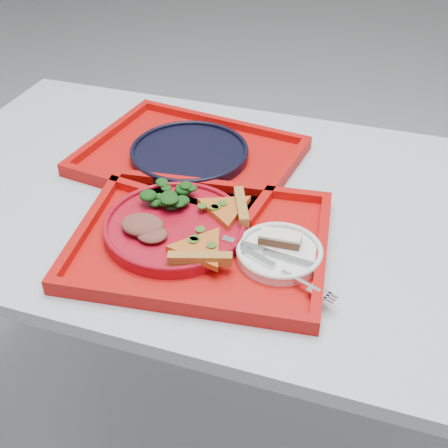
{
  "coord_description": "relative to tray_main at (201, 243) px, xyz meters",
  "views": [
    {
      "loc": [
        0.17,
        -0.89,
        1.41
      ],
      "look_at": [
        -0.08,
        -0.12,
        0.78
      ],
      "focal_mm": 45.0,
      "sensor_mm": 36.0,
      "label": 1
    }
  ],
  "objects": [
    {
      "name": "dinner_plate",
      "position": [
        -0.05,
        0.01,
        0.02
      ],
      "size": [
        0.26,
        0.26,
        0.02
      ],
      "primitive_type": "cylinder",
      "color": "#9F0A1A",
      "rests_on": "tray_main"
    },
    {
      "name": "tray_main",
      "position": [
        0.0,
        0.0,
        0.0
      ],
      "size": [
        0.49,
        0.4,
        0.01
      ],
      "primitive_type": "cube",
      "rotation": [
        0.0,
        0.0,
        0.12
      ],
      "color": "#B70C09",
      "rests_on": "table"
    },
    {
      "name": "meat_portion",
      "position": [
        -0.1,
        -0.03,
        0.04
      ],
      "size": [
        0.08,
        0.06,
        0.02
      ],
      "primitive_type": "ellipsoid",
      "color": "brown",
      "rests_on": "dinner_plate"
    },
    {
      "name": "table",
      "position": [
        0.11,
        0.16,
        -0.08
      ],
      "size": [
        1.6,
        0.8,
        0.75
      ],
      "color": "#A5B1B9",
      "rests_on": "ground"
    },
    {
      "name": "knife",
      "position": [
        0.13,
        -0.01,
        0.02
      ],
      "size": [
        0.19,
        0.04,
        0.01
      ],
      "primitive_type": "cube",
      "rotation": [
        0.0,
        0.0,
        -0.12
      ],
      "color": "silver",
      "rests_on": "side_plate"
    },
    {
      "name": "ground",
      "position": [
        0.11,
        0.16,
        -0.76
      ],
      "size": [
        10.0,
        10.0,
        0.0
      ],
      "primitive_type": "plane",
      "color": "#95979D",
      "rests_on": "ground"
    },
    {
      "name": "navy_plate",
      "position": [
        -0.12,
        0.27,
        0.01
      ],
      "size": [
        0.26,
        0.26,
        0.02
      ],
      "primitive_type": "cylinder",
      "color": "black",
      "rests_on": "tray_far"
    },
    {
      "name": "salad_heap",
      "position": [
        -0.09,
        0.07,
        0.04
      ],
      "size": [
        0.08,
        0.07,
        0.04
      ],
      "primitive_type": "ellipsoid",
      "color": "black",
      "rests_on": "dinner_plate"
    },
    {
      "name": "dessert_bar",
      "position": [
        0.14,
        0.02,
        0.03
      ],
      "size": [
        0.07,
        0.03,
        0.02
      ],
      "rotation": [
        0.0,
        0.0,
        0.06
      ],
      "color": "#4A2918",
      "rests_on": "side_plate"
    },
    {
      "name": "pizza_slice_a",
      "position": [
        0.02,
        -0.05,
        0.03
      ],
      "size": [
        0.14,
        0.15,
        0.02
      ],
      "primitive_type": null,
      "rotation": [
        0.0,
        0.0,
        1.87
      ],
      "color": "orange",
      "rests_on": "dinner_plate"
    },
    {
      "name": "side_plate",
      "position": [
        0.14,
        0.0,
        0.01
      ],
      "size": [
        0.15,
        0.15,
        0.01
      ],
      "primitive_type": "cylinder",
      "color": "white",
      "rests_on": "tray_main"
    },
    {
      "name": "fork",
      "position": [
        0.16,
        -0.05,
        0.02
      ],
      "size": [
        0.18,
        0.09,
        0.01
      ],
      "primitive_type": "cube",
      "rotation": [
        0.0,
        0.0,
        -0.38
      ],
      "color": "silver",
      "rests_on": "side_plate"
    },
    {
      "name": "pizza_slice_b",
      "position": [
        0.02,
        0.07,
        0.03
      ],
      "size": [
        0.15,
        0.14,
        0.02
      ],
      "primitive_type": null,
      "rotation": [
        0.0,
        0.0,
        3.54
      ],
      "color": "orange",
      "rests_on": "dinner_plate"
    },
    {
      "name": "tray_far",
      "position": [
        -0.12,
        0.27,
        0.0
      ],
      "size": [
        0.49,
        0.41,
        0.01
      ],
      "primitive_type": "cube",
      "rotation": [
        0.0,
        0.0,
        -0.13
      ],
      "color": "#B70C09",
      "rests_on": "table"
    }
  ]
}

